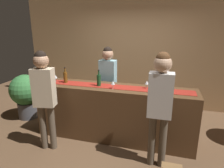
{
  "coord_description": "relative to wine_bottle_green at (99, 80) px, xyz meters",
  "views": [
    {
      "loc": [
        0.9,
        -3.29,
        2.08
      ],
      "look_at": [
        -0.04,
        0.0,
        1.07
      ],
      "focal_mm": 31.88,
      "sensor_mm": 36.0,
      "label": 1
    }
  ],
  "objects": [
    {
      "name": "wine_glass_far_end",
      "position": [
        0.29,
        -0.09,
        -0.01
      ],
      "size": [
        0.07,
        0.07,
        0.14
      ],
      "color": "silver",
      "rests_on": "bar_counter"
    },
    {
      "name": "ground_plane",
      "position": [
        0.28,
        0.03,
        -1.13
      ],
      "size": [
        10.0,
        10.0,
        0.0
      ],
      "primitive_type": "plane",
      "color": "brown"
    },
    {
      "name": "back_wall",
      "position": [
        0.28,
        1.93,
        0.32
      ],
      "size": [
        6.0,
        0.12,
        2.9
      ],
      "primitive_type": "cube",
      "color": "tan",
      "rests_on": "ground"
    },
    {
      "name": "counter_runner_cloth",
      "position": [
        0.28,
        0.03,
        -0.11
      ],
      "size": [
        2.76,
        0.28,
        0.01
      ],
      "primitive_type": "cube",
      "color": "maroon",
      "rests_on": "bar_counter"
    },
    {
      "name": "wine_bottle_green",
      "position": [
        0.0,
        0.0,
        0.0
      ],
      "size": [
        0.07,
        0.07,
        0.3
      ],
      "color": "#194723",
      "rests_on": "bar_counter"
    },
    {
      "name": "wine_glass_near_customer",
      "position": [
        -0.9,
        0.02,
        -0.01
      ],
      "size": [
        0.07,
        0.07,
        0.14
      ],
      "color": "silver",
      "rests_on": "bar_counter"
    },
    {
      "name": "customer_sipping",
      "position": [
        1.11,
        -0.55,
        -0.04
      ],
      "size": [
        0.34,
        0.25,
        1.75
      ],
      "rotation": [
        0.0,
        0.0,
        0.01
      ],
      "color": "brown",
      "rests_on": "ground"
    },
    {
      "name": "potted_plant_tall",
      "position": [
        -1.9,
        0.33,
        -0.54
      ],
      "size": [
        0.7,
        0.7,
        1.02
      ],
      "color": "#4C4C51",
      "rests_on": "ground"
    },
    {
      "name": "customer_browsing",
      "position": [
        -0.73,
        -0.61,
        -0.07
      ],
      "size": [
        0.37,
        0.26,
        1.71
      ],
      "rotation": [
        0.0,
        0.0,
        0.19
      ],
      "color": "brown",
      "rests_on": "ground"
    },
    {
      "name": "bar_counter",
      "position": [
        0.28,
        0.03,
        -0.62
      ],
      "size": [
        2.91,
        0.6,
        1.02
      ],
      "primitive_type": "cube",
      "color": "#543821",
      "rests_on": "ground"
    },
    {
      "name": "bartender",
      "position": [
        -0.02,
        0.61,
        -0.1
      ],
      "size": [
        0.35,
        0.23,
        1.67
      ],
      "rotation": [
        0.0,
        0.0,
        3.07
      ],
      "color": "#26262B",
      "rests_on": "ground"
    },
    {
      "name": "wine_glass_mid_counter",
      "position": [
        0.85,
        0.09,
        -0.01
      ],
      "size": [
        0.07,
        0.07,
        0.14
      ],
      "color": "silver",
      "rests_on": "bar_counter"
    },
    {
      "name": "wine_bottle_amber",
      "position": [
        -0.69,
        0.03,
        0.0
      ],
      "size": [
        0.07,
        0.07,
        0.3
      ],
      "color": "brown",
      "rests_on": "bar_counter"
    }
  ]
}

